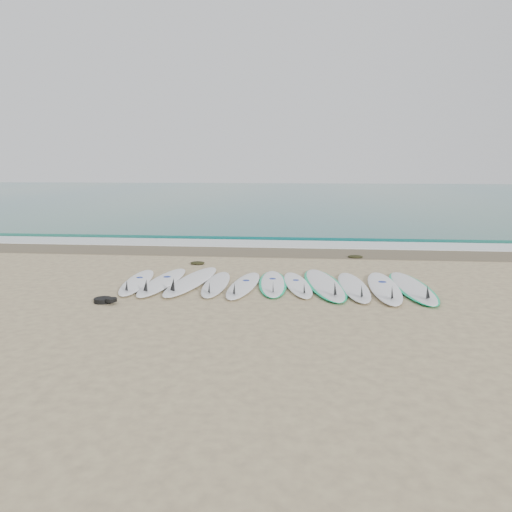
# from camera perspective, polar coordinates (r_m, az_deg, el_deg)

# --- Properties ---
(ground) EXTENTS (120.00, 120.00, 0.00)m
(ground) POSITION_cam_1_polar(r_m,az_deg,el_deg) (10.24, 1.74, -3.51)
(ground) COLOR tan
(ocean) EXTENTS (120.00, 55.00, 0.03)m
(ocean) POSITION_cam_1_polar(r_m,az_deg,el_deg) (42.50, 4.85, 6.98)
(ocean) COLOR #1A6059
(ocean) RESTS_ON ground
(wet_sand_band) EXTENTS (120.00, 1.80, 0.01)m
(wet_sand_band) POSITION_cam_1_polar(r_m,az_deg,el_deg) (14.25, 2.90, 0.44)
(wet_sand_band) COLOR brown
(wet_sand_band) RESTS_ON ground
(foam_band) EXTENTS (120.00, 1.40, 0.04)m
(foam_band) POSITION_cam_1_polar(r_m,az_deg,el_deg) (15.62, 3.16, 1.36)
(foam_band) COLOR silver
(foam_band) RESTS_ON ground
(wave_crest) EXTENTS (120.00, 1.00, 0.10)m
(wave_crest) POSITION_cam_1_polar(r_m,az_deg,el_deg) (17.10, 3.39, 2.24)
(wave_crest) COLOR #1A6059
(wave_crest) RESTS_ON ground
(surfboard_0) EXTENTS (0.77, 2.46, 0.31)m
(surfboard_0) POSITION_cam_1_polar(r_m,az_deg,el_deg) (10.69, -13.50, -2.91)
(surfboard_0) COLOR white
(surfboard_0) RESTS_ON ground
(surfboard_1) EXTENTS (0.68, 2.69, 0.34)m
(surfboard_1) POSITION_cam_1_polar(r_m,az_deg,el_deg) (10.57, -10.71, -2.91)
(surfboard_1) COLOR white
(surfboard_1) RESTS_ON ground
(surfboard_2) EXTENTS (0.94, 2.91, 0.37)m
(surfboard_2) POSITION_cam_1_polar(r_m,az_deg,el_deg) (10.53, -7.47, -2.84)
(surfboard_2) COLOR white
(surfboard_2) RESTS_ON ground
(surfboard_3) EXTENTS (0.54, 2.33, 0.30)m
(surfboard_3) POSITION_cam_1_polar(r_m,az_deg,el_deg) (10.26, -4.62, -3.21)
(surfboard_3) COLOR white
(surfboard_3) RESTS_ON ground
(surfboard_4) EXTENTS (0.69, 2.44, 0.31)m
(surfboard_4) POSITION_cam_1_polar(r_m,az_deg,el_deg) (10.13, -1.48, -3.34)
(surfboard_4) COLOR white
(surfboard_4) RESTS_ON ground
(surfboard_5) EXTENTS (0.75, 2.43, 0.30)m
(surfboard_5) POSITION_cam_1_polar(r_m,az_deg,el_deg) (10.33, 1.92, -3.13)
(surfboard_5) COLOR white
(surfboard_5) RESTS_ON ground
(surfboard_6) EXTENTS (0.86, 2.35, 0.29)m
(surfboard_6) POSITION_cam_1_polar(r_m,az_deg,el_deg) (10.22, 4.81, -3.28)
(surfboard_6) COLOR white
(surfboard_6) RESTS_ON ground
(surfboard_7) EXTENTS (1.13, 2.98, 0.37)m
(surfboard_7) POSITION_cam_1_polar(r_m,az_deg,el_deg) (10.30, 7.83, -3.21)
(surfboard_7) COLOR silver
(surfboard_7) RESTS_ON ground
(surfboard_8) EXTENTS (0.70, 2.60, 0.33)m
(surfboard_8) POSITION_cam_1_polar(r_m,az_deg,el_deg) (10.17, 11.14, -3.46)
(surfboard_8) COLOR white
(surfboard_8) RESTS_ON ground
(surfboard_9) EXTENTS (0.63, 2.80, 0.36)m
(surfboard_9) POSITION_cam_1_polar(r_m,az_deg,el_deg) (10.22, 14.48, -3.51)
(surfboard_9) COLOR white
(surfboard_9) RESTS_ON ground
(surfboard_10) EXTENTS (0.84, 2.85, 0.36)m
(surfboard_10) POSITION_cam_1_polar(r_m,az_deg,el_deg) (10.42, 17.47, -3.44)
(surfboard_10) COLOR silver
(surfboard_10) RESTS_ON ground
(seaweed_near) EXTENTS (0.37, 0.28, 0.07)m
(seaweed_near) POSITION_cam_1_polar(r_m,az_deg,el_deg) (12.60, -6.70, -0.79)
(seaweed_near) COLOR black
(seaweed_near) RESTS_ON ground
(seaweed_far) EXTENTS (0.40, 0.31, 0.08)m
(seaweed_far) POSITION_cam_1_polar(r_m,az_deg,el_deg) (13.62, 11.29, -0.07)
(seaweed_far) COLOR black
(seaweed_far) RESTS_ON ground
(leash_coil) EXTENTS (0.46, 0.36, 0.11)m
(leash_coil) POSITION_cam_1_polar(r_m,az_deg,el_deg) (9.44, -16.90, -4.85)
(leash_coil) COLOR black
(leash_coil) RESTS_ON ground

